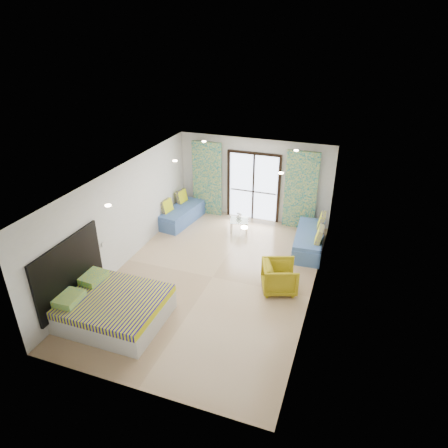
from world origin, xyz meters
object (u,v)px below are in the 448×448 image
(coffee_table, at_px, (239,221))
(armchair, at_px, (280,276))
(daybed_right, at_px, (310,240))
(daybed_left, at_px, (181,214))
(bed, at_px, (112,308))

(coffee_table, xyz_separation_m, armchair, (1.88, -2.67, 0.09))
(daybed_right, bearing_deg, coffee_table, 165.28)
(daybed_left, relative_size, daybed_right, 0.96)
(coffee_table, bearing_deg, armchair, -54.92)
(daybed_right, distance_m, armchair, 2.26)
(daybed_left, relative_size, armchair, 2.33)
(coffee_table, bearing_deg, daybed_right, -11.29)
(daybed_right, xyz_separation_m, armchair, (-0.39, -2.22, 0.11))
(bed, xyz_separation_m, daybed_right, (3.60, 4.52, -0.01))
(daybed_left, distance_m, armchair, 4.64)
(armchair, bearing_deg, bed, 105.79)
(coffee_table, bearing_deg, daybed_left, -177.91)
(daybed_left, xyz_separation_m, daybed_right, (4.23, -0.38, 0.02))
(coffee_table, relative_size, armchair, 0.81)
(bed, relative_size, daybed_left, 1.13)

